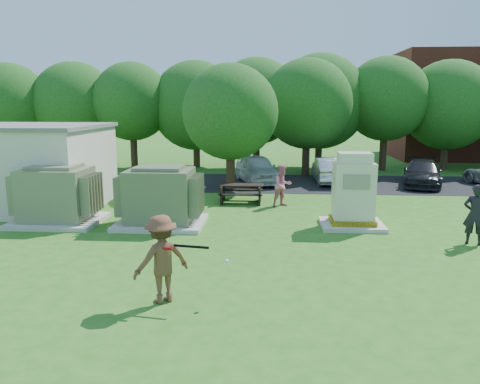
# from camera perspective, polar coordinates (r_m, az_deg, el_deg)

# --- Properties ---
(ground) EXTENTS (120.00, 120.00, 0.00)m
(ground) POSITION_cam_1_polar(r_m,az_deg,el_deg) (11.93, -1.38, -9.75)
(ground) COLOR #2D6619
(ground) RESTS_ON ground
(parking_strip) EXTENTS (20.00, 6.00, 0.01)m
(parking_strip) POSITION_cam_1_polar(r_m,az_deg,el_deg) (25.67, 17.35, 0.90)
(parking_strip) COLOR #232326
(parking_strip) RESTS_ON ground
(transformer_left) EXTENTS (3.00, 2.40, 2.07)m
(transformer_left) POSITION_cam_1_polar(r_m,az_deg,el_deg) (17.66, -21.42, -0.47)
(transformer_left) COLOR beige
(transformer_left) RESTS_ON ground
(transformer_right) EXTENTS (3.00, 2.40, 2.07)m
(transformer_right) POSITION_cam_1_polar(r_m,az_deg,el_deg) (16.41, -9.67, -0.68)
(transformer_right) COLOR beige
(transformer_right) RESTS_ON ground
(generator_cabinet) EXTENTS (2.10, 1.72, 2.56)m
(generator_cabinet) POSITION_cam_1_polar(r_m,az_deg,el_deg) (16.35, 13.62, -0.34)
(generator_cabinet) COLOR beige
(generator_cabinet) RESTS_ON ground
(picnic_table) EXTENTS (1.84, 1.38, 0.79)m
(picnic_table) POSITION_cam_1_polar(r_m,az_deg,el_deg) (19.94, 0.14, 0.10)
(picnic_table) COLOR black
(picnic_table) RESTS_ON ground
(batter) EXTENTS (1.41, 1.30, 1.90)m
(batter) POSITION_cam_1_polar(r_m,az_deg,el_deg) (10.09, -9.55, -8.06)
(batter) COLOR brown
(batter) RESTS_ON ground
(person_by_generator) EXTENTS (0.78, 0.64, 1.83)m
(person_by_generator) POSITION_cam_1_polar(r_m,az_deg,el_deg) (15.62, 26.75, -2.47)
(person_by_generator) COLOR black
(person_by_generator) RESTS_ON ground
(person_at_picnic) EXTENTS (1.07, 1.02, 1.74)m
(person_at_picnic) POSITION_cam_1_polar(r_m,az_deg,el_deg) (19.25, 5.20, 0.80)
(person_at_picnic) COLOR #D9738B
(person_at_picnic) RESTS_ON ground
(car_white) EXTENTS (2.87, 4.67, 1.49)m
(car_white) POSITION_cam_1_polar(r_m,az_deg,el_deg) (25.02, 2.08, 2.85)
(car_white) COLOR silver
(car_white) RESTS_ON ground
(car_silver_a) EXTENTS (1.55, 4.23, 1.38)m
(car_silver_a) POSITION_cam_1_polar(r_m,az_deg,el_deg) (25.40, 10.82, 2.66)
(car_silver_a) COLOR silver
(car_silver_a) RESTS_ON ground
(car_dark) EXTENTS (2.97, 4.76, 1.29)m
(car_dark) POSITION_cam_1_polar(r_m,az_deg,el_deg) (25.86, 21.32, 2.15)
(car_dark) COLOR black
(car_dark) RESTS_ON ground
(batting_equipment) EXTENTS (1.36, 0.33, 0.40)m
(batting_equipment) POSITION_cam_1_polar(r_m,az_deg,el_deg) (9.84, -6.00, -6.98)
(batting_equipment) COLOR black
(batting_equipment) RESTS_ON ground
(tree_row) EXTENTS (41.30, 13.30, 7.30)m
(tree_row) POSITION_cam_1_polar(r_m,az_deg,el_deg) (29.63, 5.46, 10.65)
(tree_row) COLOR #47301E
(tree_row) RESTS_ON ground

